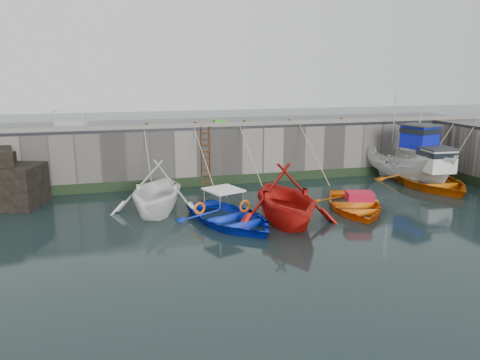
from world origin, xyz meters
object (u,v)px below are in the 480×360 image
object	(u,v)px
boat_far_white	(409,164)
bollard_d	(289,121)
bollard_c	(244,123)
boat_near_white	(158,212)
boat_far_orange	(429,179)
boat_near_blue	(230,224)
boat_near_blacktrim	(285,222)
bollard_e	(341,120)
boat_near_navy	(354,210)
ladder	(206,157)
bollard_b	(195,124)
bollard_a	(147,126)
fish_crate	(220,123)

from	to	relation	value
boat_far_white	bollard_d	size ratio (longest dim) A/B	22.75
boat_far_white	bollard_c	bearing A→B (deg)	150.01
boat_near_white	boat_far_orange	world-z (taller)	boat_far_orange
boat_near_blue	boat_near_white	bearing A→B (deg)	117.72
boat_near_blacktrim	boat_far_orange	size ratio (longest dim) A/B	0.81
boat_near_blacktrim	bollard_e	bearing A→B (deg)	50.99
boat_near_blue	boat_far_orange	size ratio (longest dim) A/B	0.79
boat_near_navy	bollard_d	distance (m)	7.29
bollard_d	bollard_e	bearing A→B (deg)	0.00
ladder	boat_near_blacktrim	xyz separation A→B (m)	(1.87, -6.96, -1.59)
bollard_b	boat_near_navy	bearing A→B (deg)	-47.19
bollard_c	bollard_a	bearing A→B (deg)	180.00
ladder	boat_far_orange	bearing A→B (deg)	-15.49
bollard_b	bollard_d	xyz separation A→B (m)	(5.30, 0.00, 0.00)
boat_near_navy	fish_crate	bearing A→B (deg)	139.97
boat_far_orange	bollard_c	size ratio (longest dim) A/B	22.64
ladder	bollard_c	world-z (taller)	bollard_c
boat_near_blue	bollard_c	size ratio (longest dim) A/B	17.86
boat_near_white	fish_crate	distance (m)	6.90
boat_far_orange	bollard_b	distance (m)	12.83
boat_far_orange	fish_crate	bearing A→B (deg)	164.24
boat_far_white	bollard_a	bearing A→B (deg)	155.02
boat_far_orange	bollard_e	distance (m)	5.75
bollard_c	bollard_d	size ratio (longest dim) A/B	1.00
boat_near_white	bollard_e	world-z (taller)	bollard_e
boat_near_blacktrim	boat_far_white	size ratio (longest dim) A/B	0.81
bollard_e	bollard_a	bearing A→B (deg)	180.00
bollard_b	boat_far_orange	bearing A→B (deg)	-16.36
boat_near_white	bollard_c	xyz separation A→B (m)	(5.20, 4.46, 3.30)
ladder	boat_far_white	xyz separation A→B (m)	(11.14, -1.88, -0.60)
boat_near_blacktrim	bollard_c	distance (m)	8.01
boat_near_blue	bollard_d	bearing A→B (deg)	33.82
ladder	fish_crate	size ratio (longest dim) A/B	5.06
boat_near_white	bollard_b	size ratio (longest dim) A/B	17.49
boat_near_white	bollard_c	world-z (taller)	bollard_c
boat_near_blacktrim	bollard_c	world-z (taller)	bollard_c
boat_near_blue	bollard_e	distance (m)	11.32
boat_far_orange	bollard_e	bearing A→B (deg)	138.25
bollard_a	bollard_e	bearing A→B (deg)	0.00
ladder	bollard_c	size ratio (longest dim) A/B	11.43
ladder	boat_near_blacktrim	size ratio (longest dim) A/B	0.62
boat_near_white	bollard_d	distance (m)	9.57
boat_far_orange	bollard_a	distance (m)	15.20
boat_far_orange	boat_far_white	bearing A→B (deg)	108.66
boat_near_blue	fish_crate	bearing A→B (deg)	60.74
bollard_a	bollard_b	bearing A→B (deg)	0.00
bollard_c	bollard_d	xyz separation A→B (m)	(2.60, 0.00, 0.00)
boat_far_white	bollard_c	size ratio (longest dim) A/B	22.75
bollard_d	boat_far_white	bearing A→B (deg)	-19.23
bollard_e	boat_near_white	bearing A→B (deg)	-157.93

